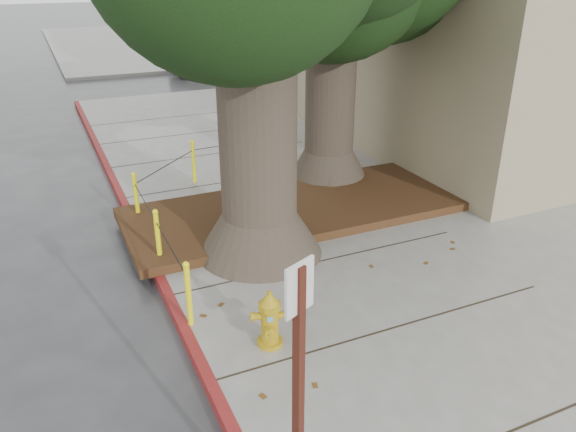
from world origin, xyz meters
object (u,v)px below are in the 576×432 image
object	(u,v)px
fire_hydrant	(270,319)
signpost	(298,406)
car_silver	(209,61)
car_red	(346,58)

from	to	relation	value
fire_hydrant	signpost	size ratio (longest dim) A/B	0.29
car_silver	car_red	world-z (taller)	car_silver
signpost	car_silver	size ratio (longest dim) A/B	0.77
car_silver	signpost	bearing A→B (deg)	168.78
car_red	fire_hydrant	bearing A→B (deg)	152.74
fire_hydrant	car_silver	xyz separation A→B (m)	(4.96, 18.70, 0.07)
signpost	car_red	world-z (taller)	signpost
fire_hydrant	car_silver	world-z (taller)	car_silver
signpost	car_silver	world-z (taller)	signpost
car_silver	car_red	distance (m)	6.14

